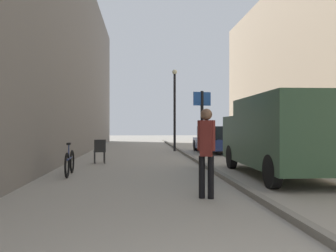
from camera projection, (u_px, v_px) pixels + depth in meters
name	position (u px, v px, depth m)	size (l,w,h in m)	color
ground_plane	(158.00, 163.00, 13.71)	(80.00, 80.00, 0.00)	gray
building_facade_left	(17.00, 35.00, 13.25)	(3.71, 40.00, 9.93)	slate
kerb_strip	(198.00, 161.00, 13.84)	(0.16, 40.00, 0.12)	slate
pedestrian_main_foreground	(206.00, 147.00, 6.98)	(0.35, 0.27, 1.82)	black
delivery_van	(280.00, 134.00, 10.02)	(2.21, 5.55, 2.29)	#335138
parked_car	(214.00, 140.00, 18.99)	(1.97, 4.26, 1.45)	navy
street_sign_post	(202.00, 124.00, 11.18)	(0.59, 0.16, 2.60)	black
lamp_post	(175.00, 104.00, 20.11)	(0.28, 0.28, 4.76)	black
bicycle_leaning	(70.00, 163.00, 10.20)	(0.16, 1.77, 0.98)	black
cafe_chair_near_window	(100.00, 150.00, 13.41)	(0.52, 0.52, 0.94)	black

